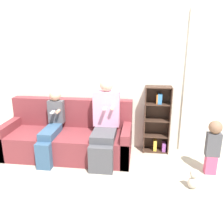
# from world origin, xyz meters

# --- Properties ---
(ground_plane) EXTENTS (14.00, 14.00, 0.00)m
(ground_plane) POSITION_xyz_m (0.00, 0.00, 0.00)
(ground_plane) COLOR #B2A893
(back_wall) EXTENTS (10.00, 0.06, 2.55)m
(back_wall) POSITION_xyz_m (0.00, 0.96, 1.27)
(back_wall) COLOR silver
(back_wall) RESTS_ON ground_plane
(curtain_panel) EXTENTS (0.83, 0.04, 2.32)m
(curtain_panel) POSITION_xyz_m (1.97, 0.91, 1.16)
(curtain_panel) COLOR silver
(curtain_panel) RESTS_ON ground_plane
(couch) EXTENTS (2.08, 0.83, 0.89)m
(couch) POSITION_xyz_m (-0.31, 0.52, 0.29)
(couch) COLOR maroon
(couch) RESTS_ON ground_plane
(adult_seated) EXTENTS (0.41, 0.76, 1.29)m
(adult_seated) POSITION_xyz_m (0.33, 0.42, 0.66)
(adult_seated) COLOR #47474C
(adult_seated) RESTS_ON ground_plane
(child_seated) EXTENTS (0.26, 0.78, 1.07)m
(child_seated) POSITION_xyz_m (-0.53, 0.37, 0.54)
(child_seated) COLOR #335170
(child_seated) RESTS_ON ground_plane
(toddler_standing) EXTENTS (0.19, 0.18, 0.80)m
(toddler_standing) POSITION_xyz_m (1.90, 0.18, 0.46)
(toddler_standing) COLOR #DB4C75
(toddler_standing) RESTS_ON ground_plane
(bookshelf) EXTENTS (0.42, 0.23, 1.14)m
(bookshelf) POSITION_xyz_m (1.15, 0.83, 0.56)
(bookshelf) COLOR #3D281E
(bookshelf) RESTS_ON ground_plane
(teddy_bear) EXTENTS (0.13, 0.11, 0.27)m
(teddy_bear) POSITION_xyz_m (1.58, -0.24, 0.13)
(teddy_bear) COLOR beige
(teddy_bear) RESTS_ON ground_plane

